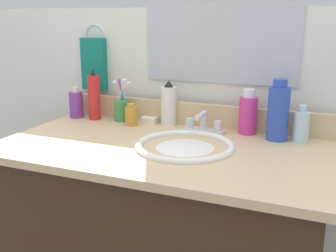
% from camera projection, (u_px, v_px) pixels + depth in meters
% --- Properties ---
extents(countertop, '(1.11, 0.60, 0.03)m').
position_uv_depth(countertop, '(161.00, 149.00, 1.36)').
color(countertop, '#D1B284').
rests_on(countertop, vanity_cabinet).
extents(backsplash, '(1.11, 0.02, 0.09)m').
position_uv_depth(backsplash, '(191.00, 114.00, 1.60)').
color(backsplash, '#D1B284').
rests_on(backsplash, countertop).
extents(back_wall, '(2.21, 0.04, 1.30)m').
position_uv_depth(back_wall, '(195.00, 166.00, 1.72)').
color(back_wall, silver).
rests_on(back_wall, ground_plane).
extents(mirror_panel, '(0.60, 0.01, 0.56)m').
position_uv_depth(mirror_panel, '(221.00, 8.00, 1.49)').
color(mirror_panel, '#B2BCC6').
extents(towel_ring, '(0.10, 0.01, 0.10)m').
position_uv_depth(towel_ring, '(95.00, 35.00, 1.73)').
color(towel_ring, silver).
extents(hand_towel, '(0.11, 0.04, 0.22)m').
position_uv_depth(hand_towel, '(94.00, 64.00, 1.74)').
color(hand_towel, '#147260').
extents(sink_basin, '(0.33, 0.33, 0.11)m').
position_uv_depth(sink_basin, '(185.00, 156.00, 1.34)').
color(sink_basin, white).
rests_on(sink_basin, countertop).
extents(faucet, '(0.16, 0.10, 0.08)m').
position_uv_depth(faucet, '(203.00, 125.00, 1.50)').
color(faucet, silver).
rests_on(faucet, countertop).
extents(bottle_lotion_white, '(0.06, 0.06, 0.18)m').
position_uv_depth(bottle_lotion_white, '(169.00, 105.00, 1.60)').
color(bottle_lotion_white, white).
rests_on(bottle_lotion_white, countertop).
extents(bottle_cream_purple, '(0.06, 0.06, 0.13)m').
position_uv_depth(bottle_cream_purple, '(76.00, 104.00, 1.72)').
color(bottle_cream_purple, '#7A3899').
rests_on(bottle_cream_purple, countertop).
extents(bottle_soap_pink, '(0.07, 0.07, 0.17)m').
position_uv_depth(bottle_soap_pink, '(248.00, 113.00, 1.48)').
color(bottle_soap_pink, '#D8338C').
rests_on(bottle_soap_pink, countertop).
extents(bottle_gel_clear, '(0.05, 0.05, 0.13)m').
position_uv_depth(bottle_gel_clear, '(301.00, 126.00, 1.38)').
color(bottle_gel_clear, silver).
rests_on(bottle_gel_clear, countertop).
extents(bottle_oil_amber, '(0.05, 0.05, 0.09)m').
position_uv_depth(bottle_oil_amber, '(131.00, 115.00, 1.60)').
color(bottle_oil_amber, gold).
rests_on(bottle_oil_amber, countertop).
extents(bottle_spray_red, '(0.05, 0.05, 0.21)m').
position_uv_depth(bottle_spray_red, '(94.00, 97.00, 1.68)').
color(bottle_spray_red, red).
rests_on(bottle_spray_red, countertop).
extents(bottle_shampoo_blue, '(0.07, 0.07, 0.21)m').
position_uv_depth(bottle_shampoo_blue, '(278.00, 112.00, 1.39)').
color(bottle_shampoo_blue, '#2D4CB2').
rests_on(bottle_shampoo_blue, countertop).
extents(cup_green, '(0.08, 0.08, 0.18)m').
position_uv_depth(cup_green, '(122.00, 109.00, 1.67)').
color(cup_green, '#3F8C47').
rests_on(cup_green, countertop).
extents(soap_bar, '(0.06, 0.04, 0.02)m').
position_uv_depth(soap_bar, '(149.00, 120.00, 1.64)').
color(soap_bar, white).
rests_on(soap_bar, countertop).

